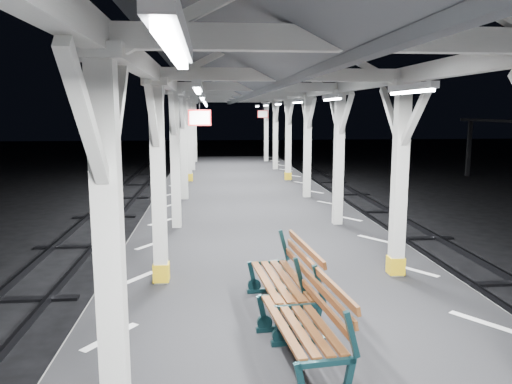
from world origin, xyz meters
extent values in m
cube|color=black|center=(0.00, 0.00, 0.50)|extent=(6.00, 50.00, 1.00)
cube|color=silver|center=(-2.45, 0.00, 1.00)|extent=(1.00, 48.00, 0.01)
cube|color=silver|center=(2.45, 0.00, 1.00)|extent=(1.00, 48.00, 0.01)
cube|color=silver|center=(-2.00, -2.00, 2.60)|extent=(0.22, 0.22, 3.20)
cube|color=silver|center=(-2.00, -2.00, 4.26)|extent=(0.40, 0.40, 0.12)
cube|color=silver|center=(-2.00, -1.45, 3.75)|extent=(0.10, 0.99, 0.99)
cube|color=silver|center=(-2.00, -2.55, 3.75)|extent=(0.10, 0.99, 0.99)
cube|color=silver|center=(-2.00, 2.00, 2.60)|extent=(0.22, 0.22, 3.20)
cube|color=silver|center=(-2.00, 2.00, 4.26)|extent=(0.40, 0.40, 0.12)
cube|color=gold|center=(-2.00, 2.00, 1.18)|extent=(0.26, 0.26, 0.30)
cube|color=silver|center=(-2.00, 2.55, 3.75)|extent=(0.10, 0.99, 0.99)
cube|color=silver|center=(-2.00, 1.45, 3.75)|extent=(0.10, 0.99, 0.99)
cube|color=silver|center=(-2.00, 6.00, 2.60)|extent=(0.22, 0.22, 3.20)
cube|color=silver|center=(-2.00, 6.00, 4.26)|extent=(0.40, 0.40, 0.12)
cube|color=silver|center=(-2.00, 6.55, 3.75)|extent=(0.10, 0.99, 0.99)
cube|color=silver|center=(-2.00, 5.45, 3.75)|extent=(0.10, 0.99, 0.99)
cube|color=silver|center=(-2.00, 10.00, 2.60)|extent=(0.22, 0.22, 3.20)
cube|color=silver|center=(-2.00, 10.00, 4.26)|extent=(0.40, 0.40, 0.12)
cube|color=silver|center=(-2.00, 10.55, 3.75)|extent=(0.10, 0.99, 0.99)
cube|color=silver|center=(-2.00, 9.45, 3.75)|extent=(0.10, 0.99, 0.99)
cube|color=silver|center=(-2.00, 14.00, 2.60)|extent=(0.22, 0.22, 3.20)
cube|color=silver|center=(-2.00, 14.00, 4.26)|extent=(0.40, 0.40, 0.12)
cube|color=gold|center=(-2.00, 14.00, 1.18)|extent=(0.26, 0.26, 0.30)
cube|color=silver|center=(-2.00, 14.55, 3.75)|extent=(0.10, 0.99, 0.99)
cube|color=silver|center=(-2.00, 13.45, 3.75)|extent=(0.10, 0.99, 0.99)
cube|color=silver|center=(-2.00, 18.00, 2.60)|extent=(0.22, 0.22, 3.20)
cube|color=silver|center=(-2.00, 18.00, 4.26)|extent=(0.40, 0.40, 0.12)
cube|color=silver|center=(-2.00, 18.55, 3.75)|extent=(0.10, 0.99, 0.99)
cube|color=silver|center=(-2.00, 17.45, 3.75)|extent=(0.10, 0.99, 0.99)
cube|color=silver|center=(-2.00, 22.00, 2.60)|extent=(0.22, 0.22, 3.20)
cube|color=silver|center=(-2.00, 22.00, 4.26)|extent=(0.40, 0.40, 0.12)
cube|color=silver|center=(-2.00, 22.55, 3.75)|extent=(0.10, 0.99, 0.99)
cube|color=silver|center=(-2.00, 21.45, 3.75)|extent=(0.10, 0.99, 0.99)
cube|color=silver|center=(2.00, 2.00, 2.60)|extent=(0.22, 0.22, 3.20)
cube|color=silver|center=(2.00, 2.00, 4.26)|extent=(0.40, 0.40, 0.12)
cube|color=gold|center=(2.00, 2.00, 1.18)|extent=(0.26, 0.26, 0.30)
cube|color=silver|center=(2.00, 2.55, 3.75)|extent=(0.10, 0.99, 0.99)
cube|color=silver|center=(2.00, 1.45, 3.75)|extent=(0.10, 0.99, 0.99)
cube|color=silver|center=(2.00, 6.00, 2.60)|extent=(0.22, 0.22, 3.20)
cube|color=silver|center=(2.00, 6.00, 4.26)|extent=(0.40, 0.40, 0.12)
cube|color=silver|center=(2.00, 6.55, 3.75)|extent=(0.10, 0.99, 0.99)
cube|color=silver|center=(2.00, 5.45, 3.75)|extent=(0.10, 0.99, 0.99)
cube|color=silver|center=(2.00, 10.00, 2.60)|extent=(0.22, 0.22, 3.20)
cube|color=silver|center=(2.00, 10.00, 4.26)|extent=(0.40, 0.40, 0.12)
cube|color=silver|center=(2.00, 10.55, 3.75)|extent=(0.10, 0.99, 0.99)
cube|color=silver|center=(2.00, 9.45, 3.75)|extent=(0.10, 0.99, 0.99)
cube|color=silver|center=(2.00, 14.00, 2.60)|extent=(0.22, 0.22, 3.20)
cube|color=silver|center=(2.00, 14.00, 4.26)|extent=(0.40, 0.40, 0.12)
cube|color=gold|center=(2.00, 14.00, 1.18)|extent=(0.26, 0.26, 0.30)
cube|color=silver|center=(2.00, 14.55, 3.75)|extent=(0.10, 0.99, 0.99)
cube|color=silver|center=(2.00, 13.45, 3.75)|extent=(0.10, 0.99, 0.99)
cube|color=silver|center=(2.00, 18.00, 2.60)|extent=(0.22, 0.22, 3.20)
cube|color=silver|center=(2.00, 18.00, 4.26)|extent=(0.40, 0.40, 0.12)
cube|color=silver|center=(2.00, 18.55, 3.75)|extent=(0.10, 0.99, 0.99)
cube|color=silver|center=(2.00, 17.45, 3.75)|extent=(0.10, 0.99, 0.99)
cube|color=silver|center=(2.00, 22.00, 2.60)|extent=(0.22, 0.22, 3.20)
cube|color=silver|center=(2.00, 22.00, 4.26)|extent=(0.40, 0.40, 0.12)
cube|color=silver|center=(2.00, 22.55, 3.75)|extent=(0.10, 0.99, 0.99)
cube|color=silver|center=(2.00, 21.45, 3.75)|extent=(0.10, 0.99, 0.99)
cube|color=silver|center=(-2.00, 0.00, 4.38)|extent=(0.18, 48.00, 0.24)
cube|color=silver|center=(2.00, 0.00, 4.38)|extent=(0.18, 48.00, 0.24)
cube|color=silver|center=(0.00, -2.00, 4.38)|extent=(4.20, 0.14, 0.20)
cube|color=silver|center=(0.00, 2.00, 4.38)|extent=(4.20, 0.14, 0.20)
cube|color=silver|center=(0.00, 6.00, 4.38)|extent=(4.20, 0.14, 0.20)
cube|color=silver|center=(0.00, 10.00, 4.38)|extent=(4.20, 0.14, 0.20)
cube|color=silver|center=(0.00, 14.00, 4.38)|extent=(4.20, 0.14, 0.20)
cube|color=silver|center=(0.00, 18.00, 4.38)|extent=(4.20, 0.14, 0.20)
cube|color=silver|center=(0.00, 22.00, 4.38)|extent=(4.20, 0.14, 0.20)
cube|color=#46494D|center=(-1.30, 0.00, 4.92)|extent=(2.80, 49.00, 1.45)
cube|color=#46494D|center=(1.30, 0.00, 4.92)|extent=(2.80, 49.00, 1.45)
cube|color=silver|center=(-1.30, -4.00, 4.10)|extent=(0.10, 1.35, 0.08)
cube|color=white|center=(-1.30, -4.00, 4.05)|extent=(0.05, 1.25, 0.05)
cube|color=silver|center=(-1.30, 0.00, 4.10)|extent=(0.10, 1.35, 0.08)
cube|color=white|center=(-1.30, 0.00, 4.05)|extent=(0.05, 1.25, 0.05)
cube|color=silver|center=(-1.30, 4.00, 4.10)|extent=(0.10, 1.35, 0.08)
cube|color=white|center=(-1.30, 4.00, 4.05)|extent=(0.05, 1.25, 0.05)
cube|color=silver|center=(-1.30, 8.00, 4.10)|extent=(0.10, 1.35, 0.08)
cube|color=white|center=(-1.30, 8.00, 4.05)|extent=(0.05, 1.25, 0.05)
cube|color=silver|center=(-1.30, 12.00, 4.10)|extent=(0.10, 1.35, 0.08)
cube|color=white|center=(-1.30, 12.00, 4.05)|extent=(0.05, 1.25, 0.05)
cube|color=silver|center=(-1.30, 16.00, 4.10)|extent=(0.10, 1.35, 0.08)
cube|color=white|center=(-1.30, 16.00, 4.05)|extent=(0.05, 1.25, 0.05)
cube|color=silver|center=(-1.30, 20.00, 4.10)|extent=(0.10, 1.35, 0.08)
cube|color=white|center=(-1.30, 20.00, 4.05)|extent=(0.05, 1.25, 0.05)
cube|color=silver|center=(1.30, 0.00, 4.10)|extent=(0.10, 1.35, 0.08)
cube|color=white|center=(1.30, 0.00, 4.05)|extent=(0.05, 1.25, 0.05)
cube|color=silver|center=(1.30, 4.00, 4.10)|extent=(0.10, 1.35, 0.08)
cube|color=white|center=(1.30, 4.00, 4.05)|extent=(0.05, 1.25, 0.05)
cube|color=silver|center=(1.30, 8.00, 4.10)|extent=(0.10, 1.35, 0.08)
cube|color=white|center=(1.30, 8.00, 4.05)|extent=(0.05, 1.25, 0.05)
cube|color=silver|center=(1.30, 12.00, 4.10)|extent=(0.10, 1.35, 0.08)
cube|color=white|center=(1.30, 12.00, 4.05)|extent=(0.05, 1.25, 0.05)
cube|color=silver|center=(1.30, 16.00, 4.10)|extent=(0.10, 1.35, 0.08)
cube|color=white|center=(1.30, 16.00, 4.05)|extent=(0.05, 1.25, 0.05)
cube|color=silver|center=(1.30, 20.00, 4.10)|extent=(0.10, 1.35, 0.08)
cube|color=white|center=(1.30, 20.00, 4.05)|extent=(0.05, 1.25, 0.05)
cylinder|color=black|center=(-1.38, 5.04, 4.02)|extent=(0.02, 0.02, 0.36)
cube|color=red|center=(-1.38, 5.04, 3.67)|extent=(0.50, 0.03, 0.35)
cube|color=white|center=(-1.38, 5.04, 3.67)|extent=(0.44, 0.04, 0.29)
cylinder|color=black|center=(1.35, 17.72, 4.02)|extent=(0.02, 0.02, 0.36)
cube|color=red|center=(1.35, 17.72, 3.67)|extent=(0.50, 0.03, 0.35)
cube|color=white|center=(1.35, 17.72, 3.67)|extent=(0.44, 0.05, 0.29)
cube|color=black|center=(14.00, 22.00, 1.65)|extent=(0.20, 0.20, 3.30)
sphere|color=silver|center=(14.00, 22.00, 3.22)|extent=(0.20, 0.20, 0.20)
cube|color=#0E292D|center=(0.11, -1.72, 1.25)|extent=(0.16, 0.07, 0.51)
cube|color=#0E292D|center=(0.14, -1.72, 1.73)|extent=(0.18, 0.07, 0.48)
cube|color=#0E292D|center=(-0.29, -0.01, 1.03)|extent=(0.66, 0.13, 0.07)
cube|color=#0E292D|center=(-0.53, -0.03, 1.25)|extent=(0.17, 0.07, 0.50)
cube|color=#0E292D|center=(-0.07, 0.01, 1.25)|extent=(0.16, 0.07, 0.51)
cube|color=#0E292D|center=(-0.05, 0.02, 1.73)|extent=(0.18, 0.07, 0.48)
cube|color=#5C2D16|center=(-0.41, -0.90, 1.49)|extent=(0.27, 1.66, 0.04)
cube|color=#5C2D16|center=(-0.27, -0.89, 1.49)|extent=(0.27, 1.66, 0.04)
cube|color=#5C2D16|center=(-0.13, -0.87, 1.49)|extent=(0.27, 1.66, 0.04)
cube|color=#5C2D16|center=(0.01, -0.86, 1.49)|extent=(0.27, 1.66, 0.04)
cube|color=#5C2D16|center=(0.09, -0.85, 1.64)|extent=(0.23, 1.66, 0.10)
cube|color=#5C2D16|center=(0.11, -0.84, 1.79)|extent=(0.23, 1.66, 0.10)
cube|color=#5C2D16|center=(0.13, -0.84, 1.93)|extent=(0.23, 1.66, 0.10)
cube|color=#0E292D|center=(-0.13, -0.41, 1.03)|extent=(0.68, 0.13, 0.07)
cube|color=#0E292D|center=(-0.38, -0.43, 1.26)|extent=(0.18, 0.07, 0.52)
cube|color=#0E292D|center=(0.09, -0.39, 1.26)|extent=(0.16, 0.07, 0.52)
cube|color=#0E292D|center=(0.12, -0.39, 1.75)|extent=(0.19, 0.07, 0.49)
cube|color=#0E292D|center=(-0.29, 1.38, 1.03)|extent=(0.68, 0.13, 0.07)
cube|color=#0E292D|center=(-0.53, 1.36, 1.26)|extent=(0.18, 0.07, 0.52)
cube|color=#0E292D|center=(-0.06, 1.40, 1.26)|extent=(0.16, 0.07, 0.52)
cube|color=#0E292D|center=(-0.04, 1.41, 1.75)|extent=(0.19, 0.07, 0.49)
cube|color=#5C2D16|center=(-0.43, 0.47, 1.51)|extent=(0.25, 1.71, 0.04)
cube|color=#5C2D16|center=(-0.29, 0.48, 1.51)|extent=(0.25, 1.71, 0.04)
cube|color=#5C2D16|center=(-0.14, 0.49, 1.51)|extent=(0.25, 1.71, 0.04)
cube|color=#5C2D16|center=(0.00, 0.51, 1.51)|extent=(0.25, 1.71, 0.04)
cube|color=#5C2D16|center=(0.08, 0.51, 1.66)|extent=(0.21, 1.71, 0.11)
cube|color=#5C2D16|center=(0.10, 0.51, 1.81)|extent=(0.21, 1.71, 0.11)
cube|color=#5C2D16|center=(0.13, 0.52, 1.96)|extent=(0.21, 1.71, 0.11)
camera|label=1|loc=(-1.17, -6.04, 3.81)|focal=35.00mm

